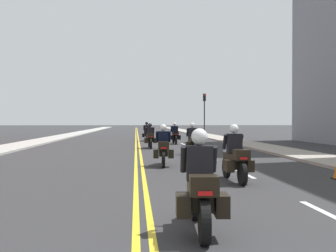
# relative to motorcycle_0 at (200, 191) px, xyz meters

# --- Properties ---
(ground_plane) EXTENTS (264.00, 264.00, 0.00)m
(ground_plane) POSITION_rel_motorcycle_0_xyz_m (-0.86, 41.12, -0.65)
(ground_plane) COLOR #2E2E30
(sidewalk_left) EXTENTS (2.41, 144.00, 0.12)m
(sidewalk_left) POSITION_rel_motorcycle_0_xyz_m (-8.92, 41.12, -0.59)
(sidewalk_left) COLOR #A7A59F
(sidewalk_left) RESTS_ON ground
(sidewalk_right) EXTENTS (2.41, 144.00, 0.12)m
(sidewalk_right) POSITION_rel_motorcycle_0_xyz_m (7.20, 41.12, -0.59)
(sidewalk_right) COLOR #9C958A
(sidewalk_right) RESTS_ON ground
(centreline_yellow_inner) EXTENTS (0.12, 132.00, 0.01)m
(centreline_yellow_inner) POSITION_rel_motorcycle_0_xyz_m (-0.98, 41.12, -0.64)
(centreline_yellow_inner) COLOR yellow
(centreline_yellow_inner) RESTS_ON ground
(centreline_yellow_outer) EXTENTS (0.12, 132.00, 0.01)m
(centreline_yellow_outer) POSITION_rel_motorcycle_0_xyz_m (-0.74, 41.12, -0.64)
(centreline_yellow_outer) COLOR yellow
(centreline_yellow_outer) RESTS_ON ground
(lane_dashes_white) EXTENTS (0.14, 56.40, 0.01)m
(lane_dashes_white) POSITION_rel_motorcycle_0_xyz_m (2.56, 22.12, -0.64)
(lane_dashes_white) COLOR silver
(lane_dashes_white) RESTS_ON ground
(motorcycle_0) EXTENTS (0.78, 2.15, 1.61)m
(motorcycle_0) POSITION_rel_motorcycle_0_xyz_m (0.00, 0.00, 0.00)
(motorcycle_0) COLOR black
(motorcycle_0) RESTS_ON ground
(motorcycle_1) EXTENTS (0.78, 2.26, 1.64)m
(motorcycle_1) POSITION_rel_motorcycle_0_xyz_m (1.81, 5.27, 0.02)
(motorcycle_1) COLOR black
(motorcycle_1) RESTS_ON ground
(motorcycle_2) EXTENTS (0.78, 2.14, 1.61)m
(motorcycle_2) POSITION_rel_motorcycle_0_xyz_m (0.06, 9.65, 0.02)
(motorcycle_2) COLOR black
(motorcycle_2) RESTS_ON ground
(motorcycle_3) EXTENTS (0.76, 2.26, 1.65)m
(motorcycle_3) POSITION_rel_motorcycle_0_xyz_m (1.93, 15.06, 0.03)
(motorcycle_3) COLOR black
(motorcycle_3) RESTS_ON ground
(motorcycle_4) EXTENTS (0.78, 2.18, 1.60)m
(motorcycle_4) POSITION_rel_motorcycle_0_xyz_m (-0.09, 20.19, 0.02)
(motorcycle_4) COLOR black
(motorcycle_4) RESTS_ON ground
(motorcycle_5) EXTENTS (0.77, 2.21, 1.62)m
(motorcycle_5) POSITION_rel_motorcycle_0_xyz_m (1.94, 25.06, 0.02)
(motorcycle_5) COLOR black
(motorcycle_5) RESTS_ON ground
(motorcycle_6) EXTENTS (0.78, 2.28, 1.67)m
(motorcycle_6) POSITION_rel_motorcycle_0_xyz_m (-0.05, 30.13, 0.02)
(motorcycle_6) COLOR black
(motorcycle_6) RESTS_ON ground
(traffic_light_far) EXTENTS (0.28, 0.38, 4.69)m
(traffic_light_far) POSITION_rel_motorcycle_0_xyz_m (6.39, 38.50, 2.61)
(traffic_light_far) COLOR black
(traffic_light_far) RESTS_ON ground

